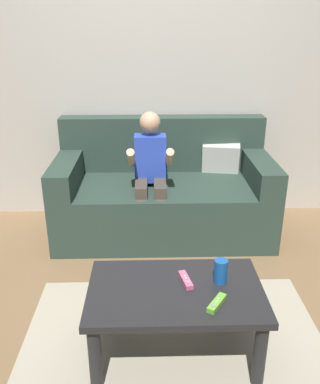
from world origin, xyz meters
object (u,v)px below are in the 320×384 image
coffee_table (175,300)px  soda_can (221,271)px  game_remote_pink_near_edge (186,280)px  game_remote_lime_center (217,303)px  person_seated_on_couch (150,172)px  couch (164,194)px

coffee_table → soda_can: bearing=13.4°
game_remote_pink_near_edge → game_remote_lime_center: 0.22m
coffee_table → game_remote_pink_near_edge: 0.11m
person_seated_on_couch → game_remote_pink_near_edge: bearing=-81.6°
game_remote_pink_near_edge → couch: bearing=92.6°
couch → game_remote_lime_center: bearing=-82.9°
couch → game_remote_lime_center: couch is taller
person_seated_on_couch → game_remote_lime_center: person_seated_on_couch is taller
soda_can → game_remote_lime_center: bearing=-103.7°
person_seated_on_couch → coffee_table: bearing=-84.5°
couch → person_seated_on_couch: size_ratio=1.68×
couch → coffee_table: bearing=-89.7°
coffee_table → soda_can: 0.26m
person_seated_on_couch → soda_can: size_ratio=8.04×
game_remote_pink_near_edge → soda_can: size_ratio=1.18×
couch → game_remote_lime_center: (0.18, -1.49, 0.09)m
couch → game_remote_pink_near_edge: (0.06, -1.30, 0.09)m
game_remote_pink_near_edge → person_seated_on_couch: bearing=98.4°
game_remote_pink_near_edge → soda_can: (0.17, -0.00, 0.05)m
person_seated_on_couch → game_remote_lime_center: (0.29, -1.31, -0.17)m
couch → game_remote_pink_near_edge: size_ratio=11.40×
couch → person_seated_on_couch: person_seated_on_couch is taller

